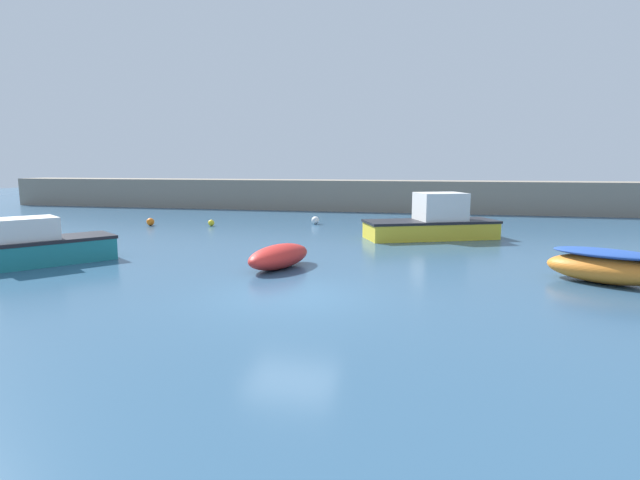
# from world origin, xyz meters

# --- Properties ---
(ground_plane) EXTENTS (120.00, 120.00, 0.20)m
(ground_plane) POSITION_xyz_m (0.00, 0.00, -0.10)
(ground_plane) COLOR #2D5170
(harbor_breakwater) EXTENTS (64.13, 3.20, 2.34)m
(harbor_breakwater) POSITION_xyz_m (0.00, 26.20, 1.17)
(harbor_breakwater) COLOR gray
(harbor_breakwater) RESTS_ON ground_plane
(rowboat_with_red_cover) EXTENTS (3.61, 2.86, 1.03)m
(rowboat_with_red_cover) POSITION_xyz_m (8.81, 3.60, 0.52)
(rowboat_with_red_cover) COLOR orange
(rowboat_with_red_cover) RESTS_ON ground_plane
(motorboat_grey_hull) EXTENTS (4.44, 5.10, 1.71)m
(motorboat_grey_hull) POSITION_xyz_m (-10.12, 2.26, 0.65)
(motorboat_grey_hull) COLOR teal
(motorboat_grey_hull) RESTS_ON ground_plane
(cabin_cruiser_white) EXTENTS (6.70, 4.52, 2.21)m
(cabin_cruiser_white) POSITION_xyz_m (3.76, 11.96, 0.78)
(cabin_cruiser_white) COLOR yellow
(cabin_cruiser_white) RESTS_ON ground_plane
(rowboat_white_midwater) EXTENTS (2.14, 3.28, 0.82)m
(rowboat_white_midwater) POSITION_xyz_m (-1.44, 3.54, 0.41)
(rowboat_white_midwater) COLOR red
(rowboat_white_midwater) RESTS_ON ground_plane
(mooring_buoy_yellow) EXTENTS (0.37, 0.37, 0.37)m
(mooring_buoy_yellow) POSITION_xyz_m (-8.90, 14.14, 0.18)
(mooring_buoy_yellow) COLOR yellow
(mooring_buoy_yellow) RESTS_ON ground_plane
(mooring_buoy_white) EXTENTS (0.47, 0.47, 0.47)m
(mooring_buoy_white) POSITION_xyz_m (-3.18, 16.38, 0.23)
(mooring_buoy_white) COLOR white
(mooring_buoy_white) RESTS_ON ground_plane
(mooring_buoy_pink) EXTENTS (0.43, 0.43, 0.43)m
(mooring_buoy_pink) POSITION_xyz_m (6.54, 16.70, 0.21)
(mooring_buoy_pink) COLOR #EA668C
(mooring_buoy_pink) RESTS_ON ground_plane
(mooring_buoy_orange) EXTENTS (0.45, 0.45, 0.45)m
(mooring_buoy_orange) POSITION_xyz_m (-12.46, 13.51, 0.22)
(mooring_buoy_orange) COLOR orange
(mooring_buoy_orange) RESTS_ON ground_plane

